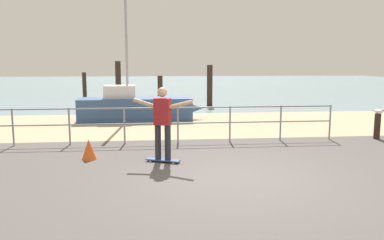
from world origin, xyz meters
name	(u,v)px	position (x,y,z in m)	size (l,w,h in m)	color
ground_plane	(252,197)	(0.00, -1.00, 0.00)	(24.00, 10.00, 0.04)	#514C49
beach_strip	(198,124)	(0.00, 7.00, 0.00)	(24.00, 6.00, 0.04)	tan
sea_surface	(168,84)	(0.00, 35.00, 0.00)	(72.00, 50.00, 0.04)	#75939E
railing_fence	(151,120)	(-1.72, 3.60, 0.69)	(10.56, 0.05, 1.05)	gray
sailboat	(140,107)	(-2.20, 8.18, 0.53)	(4.99, 1.58, 5.72)	#335184
skateboard	(163,160)	(-1.45, 1.43, 0.07)	(0.81, 0.51, 0.08)	#334C8C
skateboarder	(163,119)	(-1.45, 1.43, 1.02)	(1.35, 0.68, 1.65)	#26262B
bollard_short	(377,127)	(4.99, 3.55, 0.39)	(0.18, 0.18, 0.77)	#332319
seagull	(379,111)	(5.00, 3.53, 0.85)	(0.19, 0.49, 0.18)	white
groyne_post_0	(84,85)	(-6.13, 18.80, 0.83)	(0.26, 0.26, 1.67)	#332319
groyne_post_1	(118,82)	(-3.64, 15.48, 1.19)	(0.32, 0.32, 2.38)	#332319
groyne_post_2	(160,86)	(-1.16, 19.81, 0.70)	(0.35, 0.35, 1.40)	#332319
groyne_post_3	(210,86)	(1.33, 13.03, 1.09)	(0.30, 0.30, 2.17)	#332319
traffic_cone	(89,150)	(-3.18, 1.86, 0.25)	(0.36, 0.36, 0.50)	#E55919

